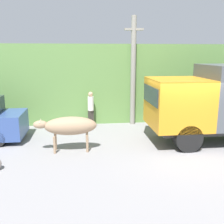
# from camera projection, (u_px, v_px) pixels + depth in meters

# --- Properties ---
(ground_plane) EXTENTS (60.00, 60.00, 0.00)m
(ground_plane) POSITION_uv_depth(u_px,v_px,m) (183.00, 149.00, 9.76)
(ground_plane) COLOR gray
(hillside_embankment) EXTENTS (32.00, 5.65, 3.94)m
(hillside_embankment) POSITION_uv_depth(u_px,v_px,m) (142.00, 79.00, 15.90)
(hillside_embankment) COLOR #608C47
(hillside_embankment) RESTS_ON ground_plane
(brown_cow) EXTENTS (2.24, 0.67, 1.29)m
(brown_cow) POSITION_uv_depth(u_px,v_px,m) (69.00, 126.00, 9.37)
(brown_cow) COLOR #9E7F60
(brown_cow) RESTS_ON ground_plane
(pedestrian_on_hill) EXTENTS (0.39, 0.39, 1.69)m
(pedestrian_on_hill) POSITION_uv_depth(u_px,v_px,m) (91.00, 107.00, 12.66)
(pedestrian_on_hill) COLOR #38332D
(pedestrian_on_hill) RESTS_ON ground_plane
(utility_pole) EXTENTS (0.90, 0.25, 5.21)m
(utility_pole) POSITION_uv_depth(u_px,v_px,m) (133.00, 70.00, 12.66)
(utility_pole) COLOR gray
(utility_pole) RESTS_ON ground_plane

